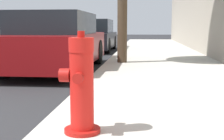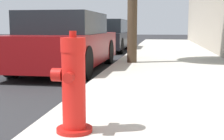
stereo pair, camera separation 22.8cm
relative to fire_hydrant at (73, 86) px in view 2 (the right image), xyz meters
name	(u,v)px [view 2 (the right image)]	position (x,y,z in m)	size (l,w,h in m)	color
fire_hydrant	(73,86)	(0.00, 0.00, 0.00)	(0.34, 0.35, 0.87)	#A91511
parked_car_near	(67,42)	(-1.55, 4.83, 0.13)	(1.76, 4.45, 1.39)	maroon
parked_car_mid	(107,36)	(-1.64, 10.94, 0.10)	(1.70, 4.16, 1.37)	black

